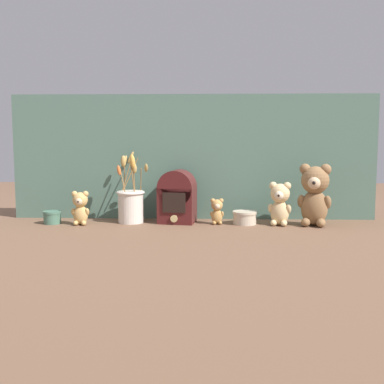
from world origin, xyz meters
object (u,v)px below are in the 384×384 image
vintage_radio (177,196)px  decorative_tin_short (52,217)px  flower_vase (131,203)px  teddy_bear_tiny (217,211)px  decorative_tin_tall (245,218)px  teddy_bear_medium (280,203)px  teddy_bear_small (80,207)px  teddy_bear_large (315,194)px

vintage_radio → decorative_tin_short: vintage_radio is taller
vintage_radio → flower_vase: bearing=-178.7°
teddy_bear_tiny → decorative_tin_short: 0.75m
teddy_bear_tiny → decorative_tin_tall: 0.13m
vintage_radio → decorative_tin_short: bearing=-175.2°
teddy_bear_medium → teddy_bear_small: bearing=-178.7°
teddy_bear_medium → teddy_bear_large: bearing=-1.7°
decorative_tin_short → vintage_radio: bearing=4.8°
teddy_bear_large → teddy_bear_small: 1.04m
decorative_tin_tall → decorative_tin_short: bearing=-178.7°
teddy_bear_medium → vintage_radio: (-0.46, 0.05, 0.02)m
decorative_tin_tall → flower_vase: bearing=177.4°
flower_vase → decorative_tin_short: (-0.35, -0.04, -0.06)m
teddy_bear_tiny → flower_vase: 0.40m
teddy_bear_medium → teddy_bear_small: (-0.89, -0.02, -0.02)m
decorative_tin_tall → vintage_radio: bearing=174.7°
decorative_tin_short → teddy_bear_small: bearing=-9.9°
vintage_radio → teddy_bear_medium: bearing=-6.3°
teddy_bear_tiny → decorative_tin_tall: (0.13, 0.00, -0.03)m
teddy_bear_small → flower_vase: bearing=17.0°
teddy_bear_medium → decorative_tin_short: 1.03m
teddy_bear_medium → teddy_bear_small: teddy_bear_medium is taller
teddy_bear_medium → teddy_bear_tiny: (-0.28, 0.02, -0.04)m
decorative_tin_tall → decorative_tin_short: decorative_tin_tall is taller
teddy_bear_small → flower_vase: 0.23m
teddy_bear_medium → teddy_bear_tiny: 0.28m
teddy_bear_medium → flower_vase: (-0.67, 0.05, -0.01)m
teddy_bear_small → teddy_bear_medium: bearing=1.3°
teddy_bear_tiny → vintage_radio: size_ratio=0.48×
teddy_bear_tiny → flower_vase: bearing=175.9°
teddy_bear_medium → teddy_bear_small: 0.89m
decorative_tin_short → teddy_bear_medium: bearing=-0.2°
teddy_bear_large → vintage_radio: bearing=174.8°
decorative_tin_short → teddy_bear_tiny: bearing=1.1°
teddy_bear_small → teddy_bear_tiny: bearing=3.6°
teddy_bear_large → teddy_bear_medium: size_ratio=1.42×
vintage_radio → decorative_tin_tall: 0.32m
teddy_bear_tiny → flower_vase: flower_vase is taller
teddy_bear_tiny → teddy_bear_small: bearing=-176.4°
teddy_bear_large → teddy_bear_small: (-1.04, -0.02, -0.06)m
teddy_bear_large → decorative_tin_tall: 0.33m
vintage_radio → teddy_bear_tiny: bearing=-10.3°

